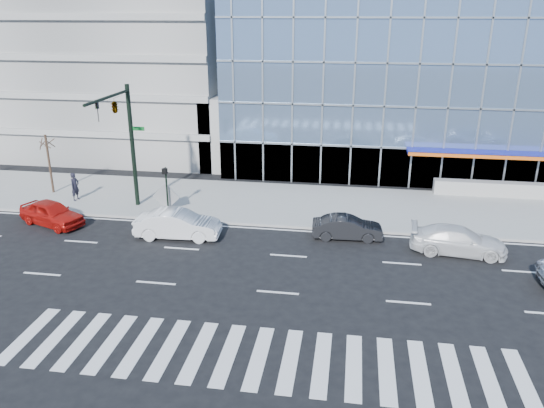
{
  "coord_description": "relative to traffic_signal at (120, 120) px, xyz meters",
  "views": [
    {
      "loc": [
        3.12,
        -25.72,
        12.52
      ],
      "look_at": [
        -1.37,
        3.0,
        1.82
      ],
      "focal_mm": 35.0,
      "sensor_mm": 36.0,
      "label": 1
    }
  ],
  "objects": [
    {
      "name": "white_suv",
      "position": [
        20.06,
        -2.77,
        -5.43
      ],
      "size": [
        5.25,
        2.49,
        1.48
      ],
      "primitive_type": "imported",
      "rotation": [
        0.0,
        0.0,
        1.49
      ],
      "color": "silver",
      "rests_on": "ground"
    },
    {
      "name": "dark_sedan",
      "position": [
        14.06,
        -1.72,
        -5.5
      ],
      "size": [
        4.13,
        1.65,
        1.34
      ],
      "primitive_type": "imported",
      "rotation": [
        0.0,
        0.0,
        1.63
      ],
      "color": "black",
      "rests_on": "ground"
    },
    {
      "name": "parking_garage",
      "position": [
        -9.0,
        21.43,
        3.84
      ],
      "size": [
        24.0,
        24.0,
        20.0
      ],
      "primitive_type": "cube",
      "color": "gray",
      "rests_on": "ground"
    },
    {
      "name": "street_tree_near",
      "position": [
        -7.0,
        2.93,
        -2.39
      ],
      "size": [
        1.1,
        1.1,
        4.23
      ],
      "color": "#332319",
      "rests_on": "sidewalk"
    },
    {
      "name": "pedestrian",
      "position": [
        -4.54,
        1.65,
        -5.05
      ],
      "size": [
        0.61,
        0.79,
        1.93
      ],
      "primitive_type": "imported",
      "rotation": [
        0.0,
        0.0,
        1.33
      ],
      "color": "black",
      "rests_on": "sidewalk"
    },
    {
      "name": "red_sedan",
      "position": [
        -3.95,
        -2.42,
        -5.41
      ],
      "size": [
        4.78,
        3.28,
        1.51
      ],
      "primitive_type": "imported",
      "rotation": [
        0.0,
        0.0,
        1.2
      ],
      "color": "#B4130D",
      "rests_on": "ground"
    },
    {
      "name": "traffic_signal",
      "position": [
        0.0,
        0.0,
        0.0
      ],
      "size": [
        1.14,
        5.74,
        8.0
      ],
      "color": "black",
      "rests_on": "sidewalk"
    },
    {
      "name": "ground",
      "position": [
        11.0,
        -4.57,
        -6.16
      ],
      "size": [
        160.0,
        160.0,
        0.0
      ],
      "primitive_type": "plane",
      "color": "black",
      "rests_on": "ground"
    },
    {
      "name": "tilted_panel",
      "position": [
        2.3,
        0.75,
        -5.1
      ],
      "size": [
        1.84,
        0.1,
        1.84
      ],
      "primitive_type": "cube",
      "rotation": [
        0.0,
        0.8,
        -0.02
      ],
      "color": "#979797",
      "rests_on": "sidewalk"
    },
    {
      "name": "ped_signal_post",
      "position": [
        2.5,
        0.37,
        -4.02
      ],
      "size": [
        0.3,
        0.33,
        3.0
      ],
      "color": "black",
      "rests_on": "sidewalk"
    },
    {
      "name": "theatre_building",
      "position": [
        25.0,
        21.43,
        1.34
      ],
      "size": [
        42.0,
        26.0,
        15.0
      ],
      "primitive_type": "cube",
      "color": "#6B8AB3",
      "rests_on": "ground"
    },
    {
      "name": "sidewalk",
      "position": [
        11.0,
        3.43,
        -6.09
      ],
      "size": [
        120.0,
        8.0,
        0.15
      ],
      "primitive_type": "cube",
      "color": "gray",
      "rests_on": "ground"
    },
    {
      "name": "ramp_block",
      "position": [
        5.0,
        13.43,
        -3.16
      ],
      "size": [
        6.0,
        8.0,
        6.0
      ],
      "primitive_type": "cube",
      "color": "gray",
      "rests_on": "ground"
    },
    {
      "name": "white_sedan",
      "position": [
        4.33,
        -3.08,
        -5.35
      ],
      "size": [
        5.02,
        1.99,
        1.63
      ],
      "primitive_type": "imported",
      "rotation": [
        0.0,
        0.0,
        1.63
      ],
      "color": "silver",
      "rests_on": "ground"
    }
  ]
}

